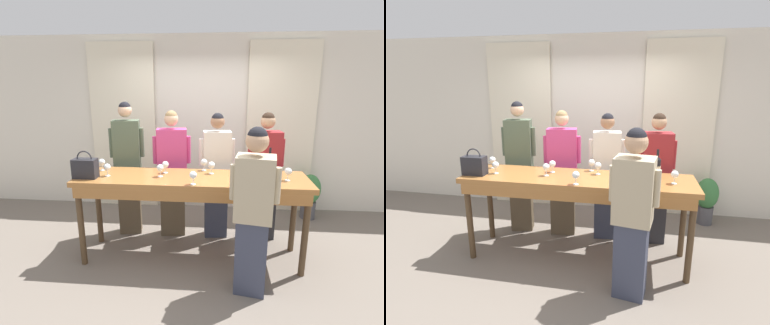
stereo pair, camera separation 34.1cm
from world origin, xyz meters
The scene contains 21 objects.
ground_plane centered at (0.00, 0.00, 0.00)m, with size 18.00×18.00×0.00m, color #70665B.
wall_back centered at (0.00, 1.62, 1.40)m, with size 12.00×0.06×2.80m.
curtain_panel_left centered at (-1.27, 1.56, 1.34)m, with size 1.06×0.03×2.69m.
curtain_panel_right centered at (1.27, 1.56, 1.34)m, with size 1.06×0.03×2.69m.
tasting_bar centered at (0.00, -0.02, 0.92)m, with size 2.64×0.67×1.03m.
wine_bottle centered at (0.89, 0.15, 1.15)m, with size 0.08×0.08×0.32m.
handbag centered at (-1.19, -0.14, 1.14)m, with size 0.27×0.14×0.31m.
wine_glass_front_left centered at (-1.11, 0.16, 1.13)m, with size 0.08×0.08×0.14m.
wine_glass_front_mid centered at (-0.32, 0.12, 1.13)m, with size 0.08×0.08×0.14m.
wine_glass_front_right centered at (-0.96, -0.06, 1.13)m, with size 0.08×0.08×0.14m.
wine_glass_center_left centered at (0.04, -0.27, 1.13)m, with size 0.08×0.08×0.14m.
wine_glass_center_mid centered at (0.13, 0.26, 1.13)m, with size 0.08×0.08×0.14m.
wine_glass_center_right centered at (0.22, 0.14, 1.13)m, with size 0.08×0.08×0.14m.
wine_glass_back_left centered at (-0.36, -0.03, 1.13)m, with size 0.08×0.08×0.14m.
wine_glass_back_mid centered at (1.06, -0.05, 1.13)m, with size 0.08×0.08×0.14m.
guest_olive_jacket centered at (-0.92, 0.57, 0.95)m, with size 0.47×0.27×1.83m.
guest_pink_top centered at (-0.31, 0.57, 0.89)m, with size 0.51×0.26×1.73m.
guest_cream_sweater centered at (0.28, 0.57, 0.88)m, with size 0.47×0.25×1.70m.
guest_striped_shirt centered at (0.91, 0.57, 0.88)m, with size 0.48×0.26×1.71m.
host_pouring centered at (0.65, -0.56, 0.87)m, with size 0.48×0.32×1.69m.
potted_plant centered at (1.72, 1.26, 0.40)m, with size 0.32×0.32×0.71m.
Camera 2 is at (0.63, -3.20, 2.06)m, focal length 28.00 mm.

